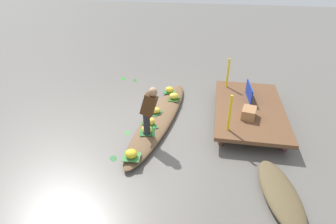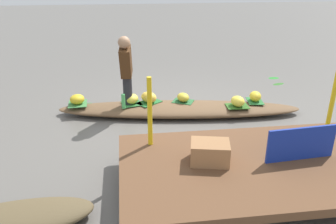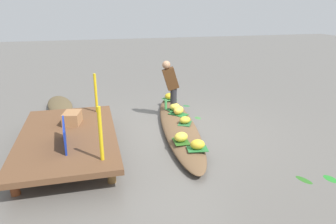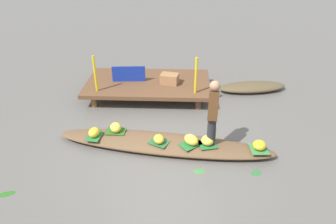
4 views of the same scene
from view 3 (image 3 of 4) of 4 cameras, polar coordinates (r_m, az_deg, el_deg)
The scene contains 26 objects.
canal_water at distance 7.11m, azimuth 2.01°, elevation -3.43°, with size 40.00×40.00×0.00m, color #615D57.
dock_platform at distance 6.27m, azimuth -17.87°, elevation -4.39°, with size 3.20×1.80×0.38m.
vendor_boat at distance 7.07m, azimuth 2.02°, elevation -2.68°, with size 4.34×0.75×0.20m, color brown.
moored_boat at distance 8.99m, azimuth -19.15°, elevation 1.15°, with size 1.84×0.63×0.22m, color brown.
leaf_mat_0 at distance 7.55m, azimuth 1.93°, elevation -0.38°, with size 0.43×0.28×0.01m, color #236A31.
banana_bunch_0 at distance 7.52m, azimuth 1.94°, elevation 0.32°, with size 0.31×0.22×0.20m, color yellow.
leaf_mat_1 at distance 5.81m, azimuth 5.39°, elevation -6.72°, with size 0.38×0.27×0.01m, color #297136.
banana_bunch_1 at distance 5.77m, azimuth 5.42°, elevation -5.91°, with size 0.27×0.21×0.18m, color yellow.
leaf_mat_2 at distance 7.83m, azimuth 1.24°, elevation 0.35°, with size 0.34×0.33×0.01m, color #286932.
banana_bunch_2 at distance 7.81m, azimuth 1.25°, elevation 0.97°, with size 0.24×0.25×0.18m, color yellow.
leaf_mat_3 at distance 6.99m, azimuth 3.10°, elevation -2.06°, with size 0.36×0.27×0.01m, color #296233.
banana_bunch_3 at distance 6.96m, azimuth 3.12°, elevation -1.46°, with size 0.26×0.21×0.16m, color gold.
leaf_mat_4 at distance 6.09m, azimuth 2.39°, elevation -5.36°, with size 0.39×0.29×0.01m, color #2C5D1E.
banana_bunch_4 at distance 6.05m, azimuth 2.40°, elevation -4.57°, with size 0.28×0.22×0.19m, color yellow.
leaf_mat_5 at distance 8.74m, azimuth 0.29°, elevation 2.38°, with size 0.37×0.32×0.01m, color #3E8143.
banana_bunch_5 at distance 8.72m, azimuth 0.29°, elevation 2.92°, with size 0.27×0.25×0.17m, color gold.
vendor_person at distance 7.68m, azimuth 0.51°, elevation 5.40°, with size 0.23×0.44×1.24m.
water_bottle at distance 7.88m, azimuth -0.41°, elevation 1.42°, with size 0.07×0.07×0.26m, color #4DB75F.
market_banner at distance 5.71m, azimuth -18.39°, elevation -3.93°, with size 0.85×0.03×0.41m, color #162F9A.
railing_post_west at distance 4.95m, azimuth -12.23°, elevation -3.92°, with size 0.06×0.06×0.89m, color yellow.
railing_post_east at distance 7.22m, azimuth -13.06°, elevation 3.38°, with size 0.06×0.06×0.89m, color yellow.
produce_crate at distance 6.72m, azimuth -17.11°, elevation -1.06°, with size 0.44×0.32×0.25m, color #9E6E45.
drifting_plant_0 at distance 5.68m, azimuth 23.61°, elevation -11.30°, with size 0.30×0.13×0.01m, color #2B6720.
drifting_plant_1 at distance 5.90m, azimuth 27.60°, elevation -10.77°, with size 0.26×0.17×0.01m, color #258228.
drifting_plant_2 at distance 8.82m, azimuth 3.40°, elevation 1.14°, with size 0.22×0.16×0.01m, color #326C3C.
drifting_plant_3 at distance 7.91m, azimuth 5.48°, elevation -1.08°, with size 0.21×0.15×0.01m, color #407F3D.
Camera 3 is at (-6.30, 1.84, 2.73)m, focal length 33.33 mm.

